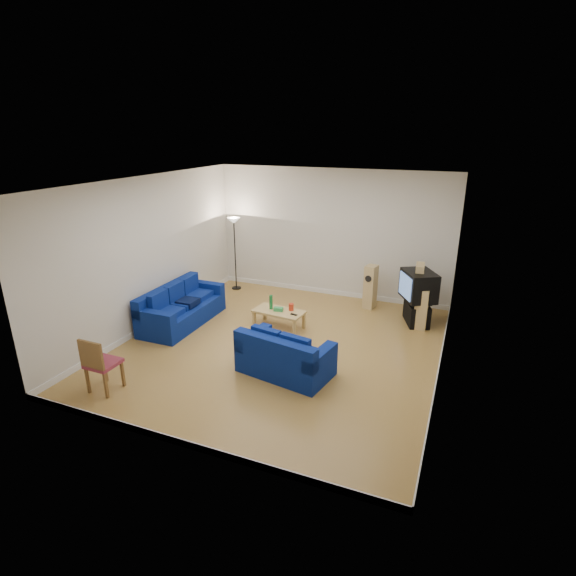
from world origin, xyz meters
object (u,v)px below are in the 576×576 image
at_px(sofa_loveseat, 284,359).
at_px(television, 418,285).
at_px(sofa_three_seat, 180,309).
at_px(coffee_table, 279,313).
at_px(tv_stand, 417,313).

bearing_deg(sofa_loveseat, television, 69.81).
bearing_deg(sofa_three_seat, coffee_table, 104.53).
height_order(sofa_loveseat, tv_stand, sofa_loveseat).
height_order(coffee_table, tv_stand, tv_stand).
xyz_separation_m(tv_stand, television, (-0.02, -0.02, 0.64)).
height_order(sofa_three_seat, television, television).
xyz_separation_m(sofa_loveseat, television, (1.84, 3.14, 0.58)).
relative_size(coffee_table, tv_stand, 1.46).
bearing_deg(coffee_table, sofa_three_seat, -164.87).
bearing_deg(tv_stand, television, -71.12).
bearing_deg(sofa_loveseat, sofa_three_seat, 168.52).
height_order(tv_stand, television, television).
relative_size(coffee_table, television, 1.15).
bearing_deg(sofa_three_seat, tv_stand, 111.45).
bearing_deg(sofa_loveseat, coffee_table, 126.19).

